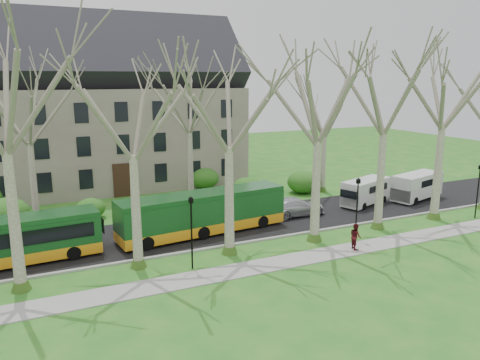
# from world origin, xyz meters

# --- Properties ---
(ground) EXTENTS (120.00, 120.00, 0.00)m
(ground) POSITION_xyz_m (0.00, 0.00, 0.00)
(ground) COLOR #216C1E
(ground) RESTS_ON ground
(sidewalk) EXTENTS (70.00, 2.00, 0.06)m
(sidewalk) POSITION_xyz_m (0.00, -2.50, 0.03)
(sidewalk) COLOR gray
(sidewalk) RESTS_ON ground
(road) EXTENTS (80.00, 8.00, 0.06)m
(road) POSITION_xyz_m (0.00, 5.50, 0.03)
(road) COLOR black
(road) RESTS_ON ground
(curb) EXTENTS (80.00, 0.25, 0.14)m
(curb) POSITION_xyz_m (0.00, 1.50, 0.07)
(curb) COLOR #A5A39E
(curb) RESTS_ON ground
(building) EXTENTS (26.50, 12.20, 16.00)m
(building) POSITION_xyz_m (-6.00, 24.00, 8.07)
(building) COLOR slate
(building) RESTS_ON ground
(tree_row_verge) EXTENTS (49.00, 7.00, 14.00)m
(tree_row_verge) POSITION_xyz_m (0.00, 0.30, 7.00)
(tree_row_verge) COLOR gray
(tree_row_verge) RESTS_ON ground
(tree_row_far) EXTENTS (33.00, 7.00, 12.00)m
(tree_row_far) POSITION_xyz_m (-1.33, 11.00, 6.00)
(tree_row_far) COLOR gray
(tree_row_far) RESTS_ON ground
(lamp_row) EXTENTS (36.22, 0.22, 4.30)m
(lamp_row) POSITION_xyz_m (-0.00, -1.00, 2.57)
(lamp_row) COLOR black
(lamp_row) RESTS_ON ground
(hedges) EXTENTS (30.60, 8.60, 2.00)m
(hedges) POSITION_xyz_m (-4.67, 14.00, 1.00)
(hedges) COLOR #245117
(hedges) RESTS_ON ground
(bus_follow) EXTENTS (12.57, 3.87, 3.09)m
(bus_follow) POSITION_xyz_m (-3.16, 4.61, 1.61)
(bus_follow) COLOR #154A1D
(bus_follow) RESTS_ON road
(sedan) EXTENTS (5.11, 2.09, 1.48)m
(sedan) POSITION_xyz_m (5.15, 5.61, 0.80)
(sedan) COLOR silver
(sedan) RESTS_ON road
(van_a) EXTENTS (5.49, 3.46, 2.25)m
(van_a) POSITION_xyz_m (12.56, 5.86, 1.19)
(van_a) COLOR silver
(van_a) RESTS_ON road
(van_b) EXTENTS (5.89, 3.38, 2.43)m
(van_b) POSITION_xyz_m (17.96, 5.22, 1.27)
(van_b) COLOR silver
(van_b) RESTS_ON road
(pedestrian_b) EXTENTS (0.81, 0.95, 1.71)m
(pedestrian_b) POSITION_xyz_m (4.72, -2.56, 0.92)
(pedestrian_b) COLOR #501217
(pedestrian_b) RESTS_ON sidewalk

